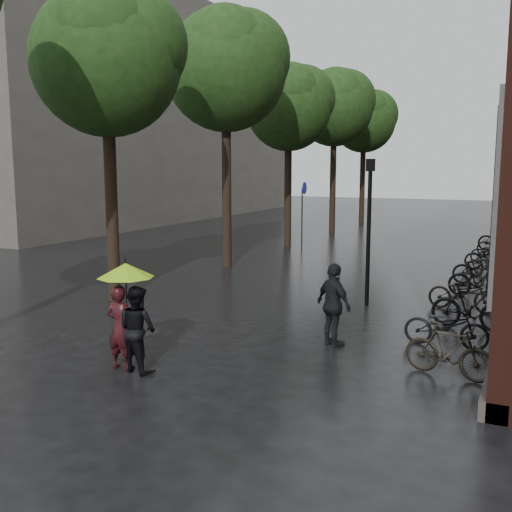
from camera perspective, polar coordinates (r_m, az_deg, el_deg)
The scene contains 11 objects.
ground at distance 8.88m, azimuth -20.96°, elevation -15.60°, with size 120.00×120.00×0.00m, color black.
bg_building at distance 43.79m, azimuth -14.89°, elevation 12.86°, with size 16.00×30.00×14.00m, color #47423D.
street_trees at distance 23.79m, azimuth 0.34°, elevation 15.34°, with size 4.33×34.03×8.91m.
person_burgundy at distance 10.80m, azimuth -12.78°, elevation -6.65°, with size 0.55×0.36×1.51m, color black.
person_black at distance 10.63m, azimuth -11.24°, elevation -6.82°, with size 0.74×0.57×1.52m, color black.
lime_umbrella at distance 10.61m, azimuth -12.32°, elevation -1.34°, with size 0.99×0.99×1.47m.
pedestrian_walking at distance 11.95m, azimuth 7.42°, elevation -4.64°, with size 0.97×0.41×1.66m, color black.
parked_bicycles at distance 19.17m, azimuth 20.92°, elevation -1.23°, with size 2.09×17.11×1.04m.
ad_lightbox at distance 17.93m, azimuth 22.88°, elevation -0.75°, with size 0.26×1.12×1.69m.
lamp_post at distance 15.32m, azimuth 10.71°, elevation 3.61°, with size 0.19×0.19×3.72m.
cycle_sign at distance 25.88m, azimuth 4.51°, elevation 4.90°, with size 0.15×0.52×2.86m.
Camera 1 is at (5.99, -5.51, 3.56)m, focal length 42.00 mm.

